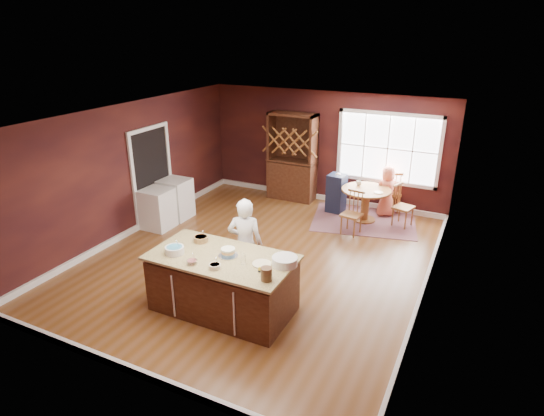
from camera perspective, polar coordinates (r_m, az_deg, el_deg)
The scene contains 28 objects.
room_shell at distance 8.14m, azimuth -1.54°, elevation 2.16°, with size 7.00×7.00×7.00m.
window at distance 10.78m, azimuth 14.34°, elevation 7.26°, with size 2.36×0.10×1.66m, color white, non-canonical shape.
doorway at distance 10.32m, azimuth -14.77°, elevation 3.82°, with size 0.08×1.26×2.13m, color white, non-canonical shape.
kitchen_island at distance 7.05m, azimuth -6.19°, elevation -9.52°, with size 2.18×1.14×0.92m.
dining_table at distance 10.32m, azimuth 11.67°, elevation 1.20°, with size 1.09×1.09×0.75m.
baker at distance 7.45m, azimuth -3.38°, elevation -4.52°, with size 0.58×0.38×1.57m, color white.
layer_cake at distance 6.79m, azimuth -5.53°, elevation -5.55°, with size 0.30×0.30×0.12m, color white, non-canonical shape.
bowl_blue at distance 6.98m, azimuth -12.12°, elevation -5.18°, with size 0.28×0.28×0.11m, color white.
bowl_yellow at distance 7.29m, azimuth -8.90°, elevation -3.86°, with size 0.23×0.23×0.09m, color olive.
bowl_pink at distance 6.65m, azimuth -10.01°, elevation -6.69°, with size 0.16×0.16×0.06m, color white.
bowl_olive at distance 6.49m, azimuth -7.19°, elevation -7.26°, with size 0.17×0.17×0.06m, color beige.
drinking_glass at distance 6.54m, azimuth -3.62°, elevation -6.43°, with size 0.08×0.08×0.16m, color white.
dinner_plate at distance 6.55m, azimuth -1.29°, elevation -7.02°, with size 0.28×0.28×0.02m, color beige.
white_tub at distance 6.51m, azimuth 1.61°, elevation -6.67°, with size 0.37×0.37×0.13m, color white.
stoneware_crock at distance 6.13m, azimuth -0.71°, elevation -8.28°, with size 0.16×0.16×0.19m, color #462D1A.
toy_figurine at distance 6.35m, azimuth -1.55°, elevation -7.72°, with size 0.05×0.05×0.08m, color yellow, non-canonical shape.
rug at distance 10.51m, azimuth 11.46°, elevation -1.49°, with size 2.25×1.74×0.01m, color brown.
chair_east at distance 10.25m, azimuth 16.19°, elevation 0.31°, with size 0.40×0.38×0.96m, color #966235, non-canonical shape.
chair_south at distance 9.62m, azimuth 9.97°, elevation -0.61°, with size 0.39×0.38×0.94m, color olive, non-canonical shape.
chair_north at distance 11.01m, azimuth 14.69°, elevation 2.10°, with size 0.43×0.41×1.01m, color brown, non-canonical shape.
seated_woman at distance 10.70m, azimuth 14.21°, elevation 2.05°, with size 0.58×0.38×1.18m, color #E47357.
high_chair at distance 10.73m, azimuth 8.08°, elevation 1.94°, with size 0.38×0.38×0.95m, color black, non-canonical shape.
toddler at distance 10.73m, azimuth 8.40°, elevation 3.80°, with size 0.18×0.14×0.26m, color #8CA5BF, non-canonical shape.
table_plate at distance 10.07m, azimuth 13.24°, elevation 1.91°, with size 0.19×0.19×0.01m, color beige.
table_cup at distance 10.46m, azimuth 10.85°, elevation 3.09°, with size 0.13×0.13×0.10m, color silver.
hutch at distance 11.31m, azimuth 2.54°, elevation 6.40°, with size 1.18×0.49×2.17m, color black.
washer at distance 10.08m, azimuth -14.18°, elevation -0.10°, with size 0.60×0.58×0.87m, color silver.
dryer at distance 10.54m, azimuth -11.99°, elevation 1.15°, with size 0.62×0.60×0.91m, color white.
Camera 1 is at (3.55, -6.80, 4.09)m, focal length 30.00 mm.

